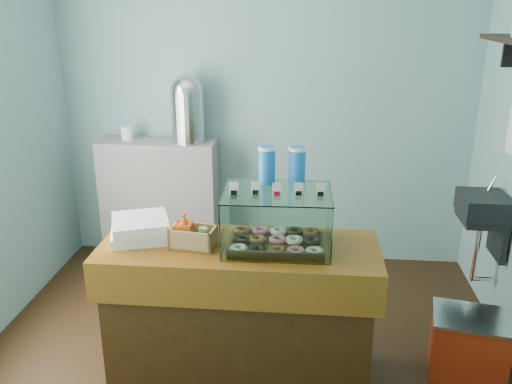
# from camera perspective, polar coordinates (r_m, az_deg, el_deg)

# --- Properties ---
(ground) EXTENTS (3.50, 3.50, 0.00)m
(ground) POSITION_cam_1_polar(r_m,az_deg,el_deg) (3.78, -1.16, -16.48)
(ground) COLOR black
(ground) RESTS_ON ground
(room_shell) EXTENTS (3.54, 3.04, 2.82)m
(room_shell) POSITION_cam_1_polar(r_m,az_deg,el_deg) (3.10, -0.88, 9.98)
(room_shell) COLOR #75A6AB
(room_shell) RESTS_ON ground
(counter) EXTENTS (1.60, 0.60, 0.90)m
(counter) POSITION_cam_1_polar(r_m,az_deg,el_deg) (3.31, -1.74, -12.63)
(counter) COLOR #3F220C
(counter) RESTS_ON ground
(back_shelf) EXTENTS (1.00, 0.32, 1.10)m
(back_shelf) POSITION_cam_1_polar(r_m,az_deg,el_deg) (4.83, -10.02, -1.02)
(back_shelf) COLOR gray
(back_shelf) RESTS_ON ground
(display_case) EXTENTS (0.61, 0.46, 0.55)m
(display_case) POSITION_cam_1_polar(r_m,az_deg,el_deg) (3.06, 2.32, -2.55)
(display_case) COLOR black
(display_case) RESTS_ON counter
(condiment_crate) EXTENTS (0.27, 0.18, 0.20)m
(condiment_crate) POSITION_cam_1_polar(r_m,az_deg,el_deg) (3.08, -6.87, -4.48)
(condiment_crate) COLOR tan
(condiment_crate) RESTS_ON counter
(pastry_boxes) EXTENTS (0.41, 0.41, 0.13)m
(pastry_boxes) POSITION_cam_1_polar(r_m,az_deg,el_deg) (3.24, -12.15, -3.76)
(pastry_boxes) COLOR white
(pastry_boxes) RESTS_ON counter
(coffee_urn) EXTENTS (0.31, 0.31, 0.56)m
(coffee_urn) POSITION_cam_1_polar(r_m,az_deg,el_deg) (4.54, -7.21, 8.89)
(coffee_urn) COLOR silver
(coffee_urn) RESTS_ON back_shelf
(red_cooler) EXTENTS (0.52, 0.43, 0.41)m
(red_cooler) POSITION_cam_1_polar(r_m,az_deg,el_deg) (3.73, 21.49, -14.72)
(red_cooler) COLOR red
(red_cooler) RESTS_ON ground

